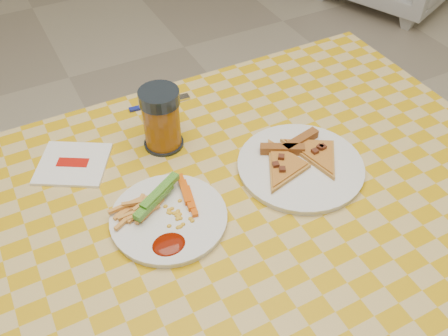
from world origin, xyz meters
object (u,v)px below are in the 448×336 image
at_px(plate_right, 300,167).
at_px(drink_glass, 161,119).
at_px(table, 226,231).
at_px(plate_left, 169,219).

height_order(plate_right, drink_glass, drink_glass).
xyz_separation_m(plate_right, drink_glass, (-0.22, 0.21, 0.06)).
bearing_deg(plate_right, table, -173.01).
xyz_separation_m(table, plate_left, (-0.11, 0.02, 0.08)).
xyz_separation_m(table, plate_right, (0.19, 0.02, 0.08)).
distance_m(table, plate_left, 0.14).
height_order(plate_left, plate_right, same).
height_order(table, plate_right, plate_right).
bearing_deg(plate_right, plate_left, -179.52).
distance_m(table, drink_glass, 0.27).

